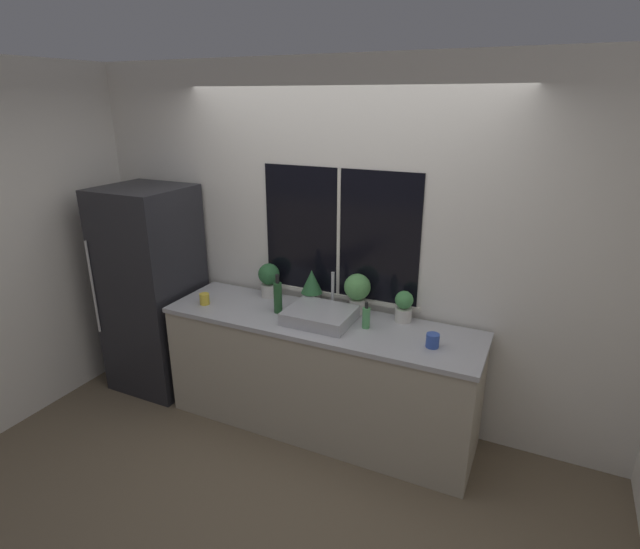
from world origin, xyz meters
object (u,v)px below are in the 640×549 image
at_px(sink, 320,315).
at_px(bottle_tall, 278,297).
at_px(potted_plant_center_left, 312,286).
at_px(soap_bottle, 366,317).
at_px(potted_plant_far_left, 269,278).
at_px(mug_blue, 433,340).
at_px(refrigerator, 153,290).
at_px(mug_yellow, 205,299).
at_px(potted_plant_center_right, 357,290).
at_px(potted_plant_far_right, 404,306).

distance_m(sink, bottle_tall, 0.36).
xyz_separation_m(sink, potted_plant_center_left, (-0.19, 0.26, 0.11)).
distance_m(potted_plant_center_left, soap_bottle, 0.58).
height_order(soap_bottle, bottle_tall, bottle_tall).
relative_size(potted_plant_far_left, mug_blue, 3.00).
bearing_deg(potted_plant_center_left, refrigerator, -169.82).
relative_size(bottle_tall, mug_yellow, 3.43).
relative_size(sink, potted_plant_center_left, 1.68).
xyz_separation_m(potted_plant_center_right, bottle_tall, (-0.53, -0.25, -0.06)).
relative_size(potted_plant_center_left, potted_plant_far_right, 1.22).
relative_size(potted_plant_center_left, mug_blue, 3.03).
bearing_deg(potted_plant_far_left, refrigerator, -166.09).
height_order(sink, bottle_tall, sink).
bearing_deg(potted_plant_far_left, mug_blue, -12.31).
distance_m(potted_plant_center_left, potted_plant_center_right, 0.38).
xyz_separation_m(mug_yellow, mug_blue, (1.77, 0.05, 0.00)).
height_order(bottle_tall, mug_yellow, bottle_tall).
xyz_separation_m(soap_bottle, mug_yellow, (-1.28, -0.14, -0.04)).
bearing_deg(potted_plant_center_left, potted_plant_far_right, 0.00).
relative_size(refrigerator, potted_plant_center_left, 6.29).
relative_size(refrigerator, bottle_tall, 5.83).
distance_m(refrigerator, sink, 1.58).
distance_m(refrigerator, potted_plant_far_left, 1.05).
xyz_separation_m(sink, mug_blue, (0.82, -0.05, -0.00)).
distance_m(refrigerator, soap_bottle, 1.92).
height_order(potted_plant_center_right, potted_plant_far_right, potted_plant_center_right).
xyz_separation_m(potted_plant_far_right, bottle_tall, (-0.89, -0.25, 0.01)).
bearing_deg(refrigerator, potted_plant_far_right, 6.70).
relative_size(potted_plant_center_right, mug_yellow, 3.46).
height_order(sink, potted_plant_center_right, same).
height_order(sink, mug_blue, sink).
distance_m(potted_plant_far_left, potted_plant_center_right, 0.76).
relative_size(potted_plant_center_left, potted_plant_center_right, 0.92).
bearing_deg(potted_plant_far_left, soap_bottle, -13.59).
bearing_deg(potted_plant_far_right, potted_plant_center_right, -180.00).
xyz_separation_m(refrigerator, soap_bottle, (1.92, 0.03, 0.10)).
bearing_deg(mug_blue, potted_plant_center_left, 163.30).
distance_m(sink, potted_plant_far_left, 0.64).
height_order(potted_plant_center_left, soap_bottle, potted_plant_center_left).
bearing_deg(soap_bottle, potted_plant_center_right, 125.06).
xyz_separation_m(bottle_tall, mug_yellow, (-0.60, -0.11, -0.08)).
bearing_deg(mug_blue, mug_yellow, -178.26).
bearing_deg(soap_bottle, refrigerator, -179.14).
height_order(soap_bottle, mug_yellow, soap_bottle).
bearing_deg(potted_plant_center_left, mug_blue, -16.70).
xyz_separation_m(potted_plant_center_left, potted_plant_center_right, (0.38, -0.00, 0.03)).
height_order(bottle_tall, mug_blue, bottle_tall).
bearing_deg(refrigerator, mug_blue, -1.34).
distance_m(mug_yellow, mug_blue, 1.77).
bearing_deg(mug_blue, refrigerator, 178.66).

